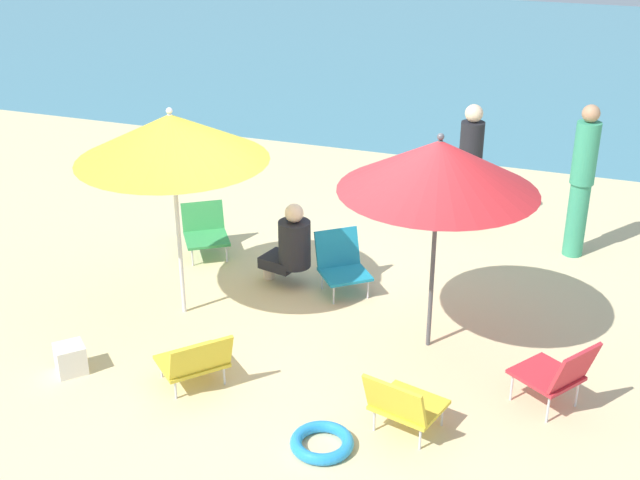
% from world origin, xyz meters
% --- Properties ---
extents(ground_plane, '(40.00, 40.00, 0.00)m').
position_xyz_m(ground_plane, '(0.00, 0.00, 0.00)').
color(ground_plane, beige).
extents(sea_water, '(40.00, 16.00, 0.01)m').
position_xyz_m(sea_water, '(0.00, 13.11, 0.00)').
color(sea_water, teal).
rests_on(sea_water, ground_plane).
extents(umbrella_yellow, '(1.77, 1.77, 2.07)m').
position_xyz_m(umbrella_yellow, '(-1.36, -0.27, 1.79)').
color(umbrella_yellow, silver).
rests_on(umbrella_yellow, ground_plane).
extents(umbrella_red, '(1.72, 1.72, 2.02)m').
position_xyz_m(umbrella_red, '(1.04, -0.06, 1.74)').
color(umbrella_red, '#4C4C51').
rests_on(umbrella_red, ground_plane).
extents(beach_chair_a, '(0.62, 0.64, 0.57)m').
position_xyz_m(beach_chair_a, '(1.16, -1.42, 0.29)').
color(beach_chair_a, gold).
rests_on(beach_chair_a, ground_plane).
extents(beach_chair_b, '(0.75, 0.75, 0.52)m').
position_xyz_m(beach_chair_b, '(-0.64, -1.38, 0.26)').
color(beach_chair_b, gold).
rests_on(beach_chair_b, ground_plane).
extents(beach_chair_c, '(0.72, 0.75, 0.54)m').
position_xyz_m(beach_chair_c, '(-1.78, 1.03, 0.28)').
color(beach_chair_c, '#33934C').
rests_on(beach_chair_c, ground_plane).
extents(beach_chair_d, '(0.69, 0.70, 0.61)m').
position_xyz_m(beach_chair_d, '(-0.06, 0.71, 0.31)').
color(beach_chair_d, teal).
rests_on(beach_chair_d, ground_plane).
extents(beach_chair_e, '(0.71, 0.68, 0.65)m').
position_xyz_m(beach_chair_e, '(2.23, -0.69, 0.35)').
color(beach_chair_e, red).
rests_on(beach_chair_e, ground_plane).
extents(person_a, '(0.28, 0.28, 1.52)m').
position_xyz_m(person_a, '(0.84, 2.77, 0.78)').
color(person_a, black).
rests_on(person_a, ground_plane).
extents(person_b, '(0.26, 0.26, 1.73)m').
position_xyz_m(person_b, '(2.13, 2.40, 0.89)').
color(person_b, '#389970').
rests_on(person_b, ground_plane).
extents(person_c, '(0.56, 0.41, 0.92)m').
position_xyz_m(person_c, '(-0.58, 0.62, 0.45)').
color(person_c, black).
rests_on(person_c, ground_plane).
extents(swim_ring, '(0.49, 0.49, 0.09)m').
position_xyz_m(swim_ring, '(0.63, -1.78, 0.05)').
color(swim_ring, '#238CD8').
rests_on(swim_ring, ground_plane).
extents(beach_bag, '(0.34, 0.34, 0.26)m').
position_xyz_m(beach_bag, '(-1.77, -1.55, 0.13)').
color(beach_bag, silver).
rests_on(beach_bag, ground_plane).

